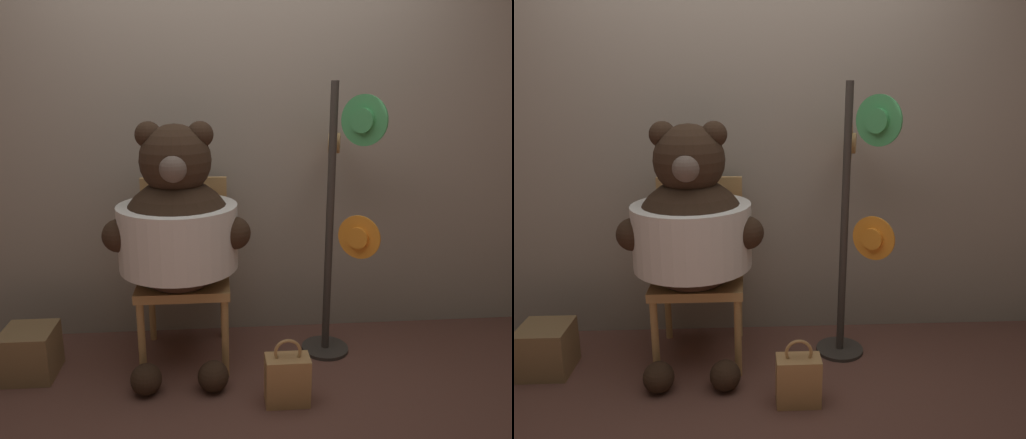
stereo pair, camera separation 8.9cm
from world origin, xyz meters
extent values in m
plane|color=brown|center=(0.00, 0.00, 0.00)|extent=(14.00, 14.00, 0.00)
cube|color=gray|center=(0.00, 0.72, 1.30)|extent=(8.00, 0.10, 2.61)
cylinder|color=#B2844C|center=(-0.52, 0.11, 0.23)|extent=(0.04, 0.04, 0.45)
cylinder|color=#B2844C|center=(-0.07, 0.11, 0.23)|extent=(0.04, 0.04, 0.45)
cylinder|color=#B2844C|center=(-0.52, 0.56, 0.23)|extent=(0.04, 0.04, 0.45)
cylinder|color=#B2844C|center=(-0.07, 0.56, 0.23)|extent=(0.04, 0.04, 0.45)
cube|color=#B2844C|center=(-0.29, 0.33, 0.48)|extent=(0.51, 0.51, 0.05)
cube|color=#B2844C|center=(-0.29, 0.57, 0.77)|extent=(0.51, 0.04, 0.53)
sphere|color=black|center=(-0.31, 0.26, 0.77)|extent=(0.63, 0.63, 0.63)
cylinder|color=silver|center=(-0.31, 0.26, 0.77)|extent=(0.64, 0.64, 0.35)
sphere|color=black|center=(-0.31, 0.26, 1.18)|extent=(0.38, 0.38, 0.38)
sphere|color=black|center=(-0.44, 0.26, 1.31)|extent=(0.14, 0.14, 0.14)
sphere|color=black|center=(-0.18, 0.26, 1.31)|extent=(0.14, 0.14, 0.14)
sphere|color=brown|center=(-0.31, 0.10, 1.16)|extent=(0.14, 0.14, 0.14)
sphere|color=black|center=(-0.61, 0.18, 0.80)|extent=(0.18, 0.18, 0.18)
sphere|color=black|center=(-0.01, 0.18, 0.80)|extent=(0.18, 0.18, 0.18)
sphere|color=black|center=(-0.48, -0.03, 0.08)|extent=(0.16, 0.16, 0.16)
sphere|color=black|center=(-0.14, -0.03, 0.08)|extent=(0.16, 0.16, 0.16)
cylinder|color=#332D28|center=(0.54, 0.34, 0.01)|extent=(0.28, 0.28, 0.02)
cylinder|color=#332D28|center=(0.54, 0.34, 0.79)|extent=(0.04, 0.04, 1.58)
cylinder|color=#3D9351|center=(0.67, 0.21, 1.38)|extent=(0.20, 0.19, 0.27)
cylinder|color=#3D9351|center=(0.67, 0.21, 1.38)|extent=(0.13, 0.13, 0.13)
cylinder|color=tan|center=(0.58, 0.50, 1.23)|extent=(0.08, 0.24, 0.25)
cylinder|color=tan|center=(0.58, 0.50, 1.23)|extent=(0.10, 0.13, 0.12)
cylinder|color=orange|center=(0.68, 0.23, 0.74)|extent=(0.20, 0.16, 0.25)
cylinder|color=orange|center=(0.68, 0.23, 0.74)|extent=(0.13, 0.12, 0.12)
cube|color=#A87A47|center=(0.23, -0.16, 0.13)|extent=(0.22, 0.13, 0.25)
torus|color=#A87A47|center=(0.23, -0.16, 0.28)|extent=(0.14, 0.02, 0.14)
cube|color=brown|center=(-1.14, 0.20, 0.14)|extent=(0.27, 0.27, 0.27)
camera|label=1|loc=(-0.11, -2.35, 1.54)|focal=35.00mm
camera|label=2|loc=(-0.02, -2.35, 1.54)|focal=35.00mm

